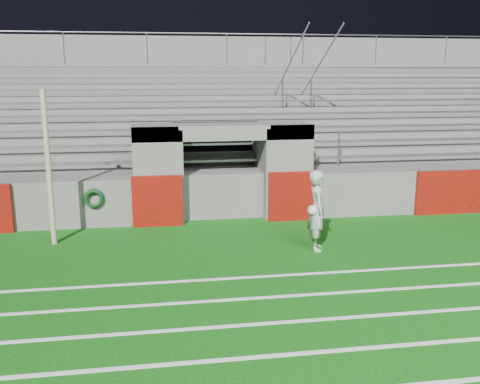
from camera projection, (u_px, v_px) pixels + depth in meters
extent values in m
plane|color=#0E510D|center=(244.00, 260.00, 11.50)|extent=(90.00, 90.00, 0.00)
cylinder|color=tan|center=(49.00, 169.00, 12.22)|extent=(0.13, 0.13, 3.59)
cube|color=white|center=(289.00, 354.00, 7.64)|extent=(28.00, 0.09, 0.01)
cube|color=white|center=(274.00, 323.00, 8.60)|extent=(28.00, 0.09, 0.01)
cube|color=white|center=(262.00, 298.00, 9.57)|extent=(28.00, 0.09, 0.01)
cube|color=white|center=(252.00, 277.00, 10.53)|extent=(28.00, 0.09, 0.01)
cube|color=#5F5D5A|center=(157.00, 174.00, 14.31)|extent=(1.20, 1.00, 2.60)
cube|color=#5F5D5A|center=(287.00, 170.00, 14.86)|extent=(1.20, 1.00, 2.60)
cube|color=black|center=(216.00, 163.00, 16.24)|extent=(2.60, 0.20, 2.50)
cube|color=#5F5D5A|center=(180.00, 171.00, 15.00)|extent=(0.10, 2.20, 2.50)
cube|color=#5F5D5A|center=(260.00, 169.00, 15.35)|extent=(0.10, 2.20, 2.50)
cube|color=#5F5D5A|center=(223.00, 131.00, 14.35)|extent=(4.80, 1.00, 0.40)
cube|color=#5F5D5A|center=(209.00, 156.00, 18.33)|extent=(26.00, 8.00, 0.20)
cube|color=#5F5D5A|center=(209.00, 174.00, 18.47)|extent=(26.00, 8.00, 1.05)
cube|color=#640D08|center=(157.00, 201.00, 13.92)|extent=(1.30, 0.15, 1.35)
cube|color=#640D08|center=(292.00, 196.00, 14.46)|extent=(1.30, 0.15, 1.35)
cube|color=#640D08|center=(452.00, 192.00, 15.19)|extent=(2.20, 0.15, 1.25)
cube|color=gray|center=(219.00, 160.00, 15.44)|extent=(23.00, 0.28, 0.06)
cube|color=#5F5D5A|center=(216.00, 157.00, 16.27)|extent=(24.00, 0.75, 0.38)
cube|color=gray|center=(216.00, 144.00, 16.08)|extent=(23.00, 0.28, 0.06)
cube|color=#5F5D5A|center=(213.00, 147.00, 16.95)|extent=(24.00, 0.75, 0.76)
cube|color=gray|center=(213.00, 129.00, 16.72)|extent=(23.00, 0.28, 0.06)
cube|color=#5F5D5A|center=(211.00, 138.00, 17.63)|extent=(24.00, 0.75, 1.14)
cube|color=gray|center=(211.00, 115.00, 17.36)|extent=(23.00, 0.28, 0.06)
cube|color=#5F5D5A|center=(208.00, 130.00, 18.31)|extent=(24.00, 0.75, 1.52)
cube|color=gray|center=(208.00, 102.00, 18.00)|extent=(23.00, 0.28, 0.06)
cube|color=#5F5D5A|center=(206.00, 123.00, 18.99)|extent=(24.00, 0.75, 1.90)
cube|color=gray|center=(206.00, 89.00, 18.64)|extent=(23.00, 0.28, 0.06)
cube|color=#5F5D5A|center=(204.00, 116.00, 19.67)|extent=(24.00, 0.75, 2.28)
cube|color=gray|center=(204.00, 78.00, 19.28)|extent=(23.00, 0.28, 0.06)
cube|color=#5F5D5A|center=(202.00, 109.00, 20.36)|extent=(24.00, 0.75, 2.66)
cube|color=gray|center=(202.00, 67.00, 19.92)|extent=(23.00, 0.28, 0.06)
cube|color=#5F5D5A|center=(201.00, 106.00, 20.99)|extent=(26.00, 0.60, 5.29)
cylinder|color=#A5A8AD|center=(306.00, 150.00, 15.49)|extent=(0.05, 0.05, 1.00)
cylinder|color=#A5A8AD|center=(283.00, 93.00, 18.05)|extent=(0.05, 0.05, 1.00)
cylinder|color=#A5A8AD|center=(265.00, 50.00, 20.61)|extent=(0.05, 0.05, 1.00)
cylinder|color=#A5A8AD|center=(283.00, 78.00, 17.94)|extent=(0.05, 6.02, 3.08)
cylinder|color=#A5A8AD|center=(339.00, 149.00, 15.65)|extent=(0.05, 0.05, 1.00)
cylinder|color=#A5A8AD|center=(311.00, 93.00, 18.21)|extent=(0.05, 0.05, 1.00)
cylinder|color=#A5A8AD|center=(290.00, 50.00, 20.76)|extent=(0.05, 0.05, 1.00)
cylinder|color=#A5A8AD|center=(312.00, 78.00, 18.10)|extent=(0.05, 6.02, 3.08)
cylinder|color=#A5A8AD|center=(64.00, 47.00, 19.46)|extent=(0.05, 0.05, 1.10)
cylinder|color=#A5A8AD|center=(147.00, 48.00, 19.92)|extent=(0.05, 0.05, 1.10)
cylinder|color=#A5A8AD|center=(227.00, 49.00, 20.37)|extent=(0.05, 0.05, 1.10)
cylinder|color=#A5A8AD|center=(303.00, 49.00, 20.83)|extent=(0.05, 0.05, 1.10)
cylinder|color=#A5A8AD|center=(376.00, 50.00, 21.28)|extent=(0.05, 0.05, 1.10)
cylinder|color=#A5A8AD|center=(446.00, 50.00, 21.74)|extent=(0.05, 0.05, 1.10)
cylinder|color=#A5A8AD|center=(200.00, 33.00, 20.10)|extent=(24.00, 0.05, 0.05)
imported|color=#A9B0B3|center=(318.00, 210.00, 12.02)|extent=(0.55, 0.74, 1.83)
sphere|color=white|center=(313.00, 210.00, 11.88)|extent=(0.23, 0.23, 0.23)
torus|color=#0B391A|center=(94.00, 198.00, 13.65)|extent=(0.51, 0.09, 0.51)
torus|color=#0B3B15|center=(94.00, 199.00, 13.60)|extent=(0.48, 0.09, 0.48)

